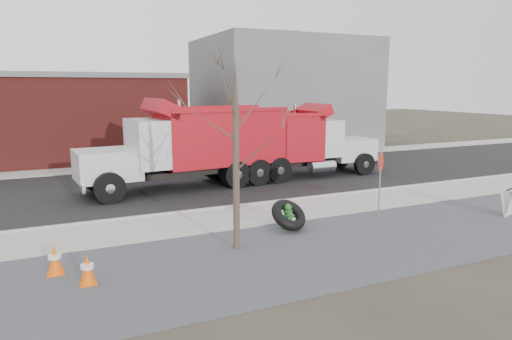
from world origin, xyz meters
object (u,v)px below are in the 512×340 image
truck_tire (289,215)px  dump_truck_red_a (289,141)px  stop_sign (380,169)px  sandwich_board (509,202)px  dump_truck_red_b (195,143)px  fire_hydrant (288,218)px

truck_tire → dump_truck_red_a: dump_truck_red_a is taller
stop_sign → sandwich_board: size_ratio=2.53×
stop_sign → dump_truck_red_b: bearing=107.9°
truck_tire → dump_truck_red_a: 8.74m
truck_tire → sandwich_board: (7.70, -1.77, 0.01)m
fire_hydrant → dump_truck_red_b: size_ratio=0.09×
sandwich_board → dump_truck_red_b: 12.52m
fire_hydrant → sandwich_board: sandwich_board is taller
fire_hydrant → truck_tire: truck_tire is taller
truck_tire → dump_truck_red_b: 7.51m
fire_hydrant → dump_truck_red_a: bearing=70.1°
fire_hydrant → sandwich_board: (7.66, -1.90, 0.14)m
stop_sign → sandwich_board: 4.72m
truck_tire → dump_truck_red_b: (-0.77, 7.32, 1.48)m
stop_sign → sandwich_board: (4.23, -1.73, -1.19)m
stop_sign → dump_truck_red_b: (-4.24, 7.37, 0.28)m
truck_tire → stop_sign: bearing=-0.8°
truck_tire → stop_sign: size_ratio=0.56×
truck_tire → dump_truck_red_b: size_ratio=0.15×
dump_truck_red_b → stop_sign: bearing=114.5°
fire_hydrant → dump_truck_red_b: dump_truck_red_b is taller
fire_hydrant → stop_sign: size_ratio=0.34×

